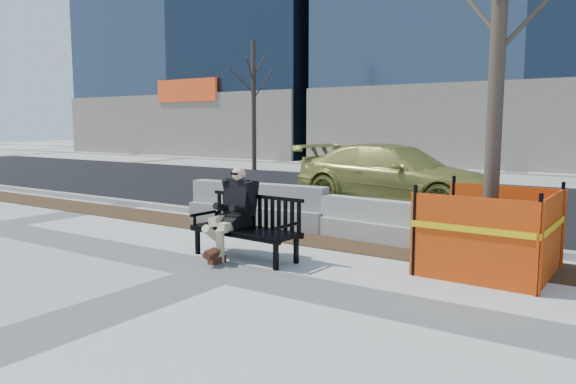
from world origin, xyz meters
name	(u,v)px	position (x,y,z in m)	size (l,w,h in m)	color
ground	(221,271)	(0.00, 0.00, 0.00)	(120.00, 120.00, 0.00)	beige
mulch_strip	(316,239)	(0.00, 2.60, 0.00)	(40.00, 1.20, 0.02)	#47301C
asphalt_street	(432,200)	(0.00, 8.80, 0.00)	(60.00, 10.40, 0.01)	black
curb	(341,228)	(0.00, 3.55, 0.06)	(60.00, 0.25, 0.12)	#9E9B93
bench	(245,258)	(-0.19, 0.78, 0.00)	(1.86, 0.67, 0.99)	black
seated_man	(235,255)	(-0.44, 0.85, 0.00)	(0.61, 1.01, 1.42)	black
tree_fence	(487,272)	(3.14, 2.11, 0.00)	(2.53, 2.53, 6.32)	#FF540D
sedan	(395,205)	(-0.51, 7.39, 0.00)	(2.20, 5.40, 1.57)	#A19D44
jersey_barrier_left	(258,225)	(-1.71, 3.11, 0.00)	(3.10, 0.62, 0.89)	gray
jersey_barrier_right	(357,238)	(0.55, 3.15, 0.00)	(2.64, 0.53, 0.76)	#A4A19A
far_tree_left	(254,170)	(-10.11, 13.93, 0.00)	(2.30, 2.30, 6.21)	#44352C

